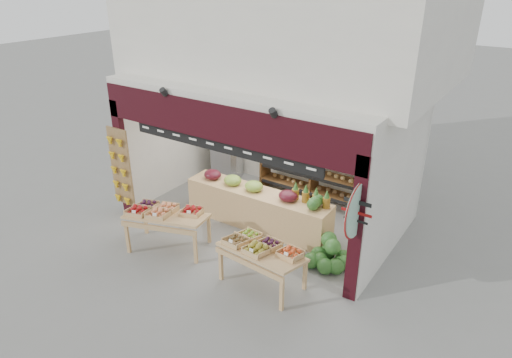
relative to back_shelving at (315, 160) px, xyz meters
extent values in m
plane|color=slate|center=(-0.57, -1.78, -1.07)|extent=(60.00, 60.00, 0.00)
cube|color=beige|center=(-0.57, 0.51, 0.43)|extent=(5.76, 0.18, 3.00)
cube|color=beige|center=(-3.36, -1.18, 0.43)|extent=(0.18, 3.38, 3.00)
cube|color=beige|center=(2.22, -1.18, 0.43)|extent=(0.18, 3.38, 3.00)
cube|color=beige|center=(-0.57, -1.18, 1.99)|extent=(5.76, 3.38, 0.12)
cube|color=beige|center=(-0.57, -0.08, 3.13)|extent=(6.36, 4.60, 2.40)
cube|color=black|center=(-0.57, -2.83, 1.58)|extent=(5.70, 0.14, 0.70)
cube|color=black|center=(-3.32, -2.83, 0.26)|extent=(0.22, 0.14, 2.65)
cube|color=black|center=(2.18, -2.83, 0.26)|extent=(0.22, 0.14, 2.65)
cube|color=black|center=(-0.57, -2.80, 1.13)|extent=(4.20, 0.05, 0.26)
cylinder|color=white|center=(-0.47, -2.73, 1.38)|extent=(0.34, 0.05, 0.34)
cube|color=olive|center=(-3.30, -2.92, 0.08)|extent=(0.60, 0.04, 1.80)
cylinder|color=#A1CBB4|center=(2.18, -2.92, 0.68)|extent=(0.04, 0.90, 0.90)
cylinder|color=maroon|center=(2.18, -2.94, 0.68)|extent=(0.01, 0.92, 0.92)
cube|color=brown|center=(-1.38, 0.00, -0.33)|extent=(0.05, 0.46, 1.47)
cube|color=brown|center=(0.00, 0.00, -0.33)|extent=(0.05, 0.46, 1.47)
cube|color=brown|center=(1.38, 0.00, -0.33)|extent=(0.05, 0.46, 1.47)
cube|color=brown|center=(0.00, 0.00, -0.74)|extent=(2.76, 0.46, 0.04)
cube|color=brown|center=(0.00, 0.00, -0.33)|extent=(2.76, 0.46, 0.04)
cube|color=brown|center=(0.00, 0.00, 0.09)|extent=(2.76, 0.46, 0.04)
cube|color=brown|center=(0.00, 0.00, 0.41)|extent=(2.76, 0.46, 0.04)
cone|color=brown|center=(-1.10, 0.00, 0.55)|extent=(0.32, 0.32, 0.28)
cone|color=brown|center=(-0.37, 0.00, 0.55)|extent=(0.32, 0.32, 0.28)
cone|color=brown|center=(0.37, 0.00, 0.55)|extent=(0.32, 0.32, 0.28)
cone|color=brown|center=(1.10, 0.00, 0.55)|extent=(0.32, 0.32, 0.28)
cube|color=#ACAFB3|center=(-2.49, -0.07, -0.24)|extent=(0.82, 0.82, 1.64)
cube|color=silver|center=(-1.87, -1.30, -0.90)|extent=(0.42, 0.33, 0.33)
cube|color=silver|center=(-1.82, -1.30, -0.59)|extent=(0.38, 0.31, 0.28)
cube|color=#13491B|center=(-1.33, -1.44, -0.93)|extent=(0.40, 0.31, 0.28)
cube|color=silver|center=(-1.30, -1.05, -0.93)|extent=(0.36, 0.29, 0.26)
cube|color=tan|center=(-0.47, -1.72, -0.65)|extent=(3.34, 0.70, 0.83)
ellipsoid|color=#59141E|center=(-1.67, -1.74, -0.13)|extent=(0.41, 0.37, 0.22)
ellipsoid|color=#8CB23F|center=(-1.12, -1.73, -0.13)|extent=(0.41, 0.37, 0.22)
ellipsoid|color=#8CB23F|center=(-0.56, -1.72, -0.13)|extent=(0.41, 0.37, 0.22)
ellipsoid|color=#59141E|center=(0.27, -1.71, -0.13)|extent=(0.41, 0.37, 0.22)
cylinder|color=olive|center=(0.36, -1.57, -0.12)|extent=(0.15, 0.15, 0.22)
cylinder|color=olive|center=(0.59, -1.56, -0.12)|extent=(0.15, 0.15, 0.22)
cylinder|color=olive|center=(0.82, -1.56, -0.12)|extent=(0.15, 0.15, 0.22)
cylinder|color=olive|center=(1.05, -1.55, -0.12)|extent=(0.15, 0.15, 0.22)
cube|color=tan|center=(-1.47, -3.42, -0.34)|extent=(1.74, 1.32, 0.23)
cube|color=tan|center=(-2.02, -4.00, -0.75)|extent=(0.08, 0.08, 0.62)
cube|color=tan|center=(-0.67, -3.54, -0.75)|extent=(0.08, 0.08, 0.62)
cube|color=tan|center=(-2.26, -3.30, -0.75)|extent=(0.08, 0.08, 0.62)
cube|color=tan|center=(-0.92, -2.83, -0.75)|extent=(0.08, 0.08, 0.62)
cube|color=tan|center=(0.73, -3.37, -0.38)|extent=(1.51, 0.92, 0.22)
cube|color=tan|center=(0.04, -3.67, -0.77)|extent=(0.06, 0.06, 0.58)
cube|color=tan|center=(1.37, -3.77, -0.77)|extent=(0.06, 0.06, 0.58)
cube|color=tan|center=(0.09, -2.97, -0.77)|extent=(0.06, 0.06, 0.58)
cube|color=tan|center=(1.42, -3.07, -0.77)|extent=(0.06, 0.06, 0.58)
sphere|color=#1B4617|center=(1.36, -2.35, -0.91)|extent=(0.31, 0.31, 0.31)
sphere|color=#1B4617|center=(1.69, -2.35, -0.91)|extent=(0.31, 0.31, 0.31)
sphere|color=#1B4617|center=(1.36, -2.02, -0.91)|extent=(0.31, 0.31, 0.31)
sphere|color=#1B4617|center=(1.69, -2.02, -0.91)|extent=(0.31, 0.31, 0.31)
sphere|color=#1B4617|center=(1.53, -2.19, -0.63)|extent=(0.31, 0.31, 0.31)
sphere|color=#1B4617|center=(1.53, -2.46, -0.91)|extent=(0.31, 0.31, 0.31)
sphere|color=#1B4617|center=(1.25, -2.19, -0.91)|extent=(0.31, 0.31, 0.31)
sphere|color=#1B4617|center=(1.36, -2.00, -0.63)|extent=(0.31, 0.31, 0.31)
sphere|color=#1B4617|center=(1.75, -2.15, -0.91)|extent=(0.31, 0.31, 0.31)
sphere|color=#1B4617|center=(1.23, -2.44, -0.91)|extent=(0.31, 0.31, 0.31)
camera|label=1|loc=(4.32, -8.93, 4.10)|focal=32.00mm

